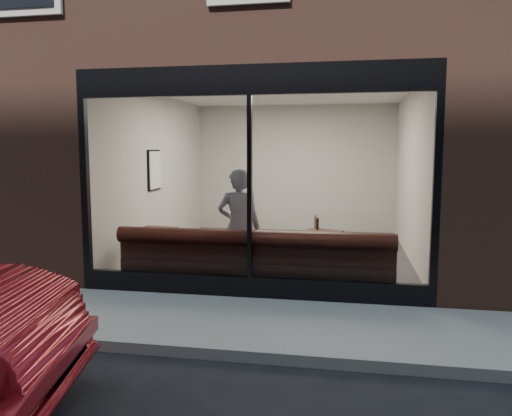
% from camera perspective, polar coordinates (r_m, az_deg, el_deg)
% --- Properties ---
extents(ground, '(120.00, 120.00, 0.00)m').
position_cam_1_polar(ground, '(5.25, -5.20, -16.51)').
color(ground, black).
rests_on(ground, ground).
extents(sidewalk_near, '(40.00, 2.00, 0.01)m').
position_cam_1_polar(sidewalk_near, '(6.16, -2.64, -12.89)').
color(sidewalk_near, gray).
rests_on(sidewalk_near, ground).
extents(kerb_near, '(40.00, 0.10, 0.12)m').
position_cam_1_polar(kerb_near, '(5.19, -5.37, -16.11)').
color(kerb_near, gray).
rests_on(kerb_near, ground).
extents(host_building_pier_left, '(2.50, 12.00, 3.20)m').
position_cam_1_polar(host_building_pier_left, '(13.64, -11.46, 4.55)').
color(host_building_pier_left, brown).
rests_on(host_building_pier_left, ground).
extents(host_building_pier_right, '(2.50, 12.00, 3.20)m').
position_cam_1_polar(host_building_pier_right, '(12.89, 21.33, 4.12)').
color(host_building_pier_right, brown).
rests_on(host_building_pier_right, ground).
extents(host_building_backfill, '(5.00, 6.00, 3.20)m').
position_cam_1_polar(host_building_backfill, '(15.71, 5.61, 4.91)').
color(host_building_backfill, brown).
rests_on(host_building_backfill, ground).
extents(cafe_floor, '(6.00, 6.00, 0.00)m').
position_cam_1_polar(cafe_floor, '(9.95, 2.58, -5.22)').
color(cafe_floor, '#2D2D30').
rests_on(cafe_floor, ground).
extents(cafe_ceiling, '(6.00, 6.00, 0.00)m').
position_cam_1_polar(cafe_ceiling, '(9.80, 2.68, 13.23)').
color(cafe_ceiling, white).
rests_on(cafe_ceiling, host_building_upper).
extents(cafe_wall_back, '(5.00, 0.00, 5.00)m').
position_cam_1_polar(cafe_wall_back, '(12.72, 4.46, 4.52)').
color(cafe_wall_back, beige).
rests_on(cafe_wall_back, ground).
extents(cafe_wall_left, '(0.00, 6.00, 6.00)m').
position_cam_1_polar(cafe_wall_left, '(10.38, -11.14, 3.95)').
color(cafe_wall_left, beige).
rests_on(cafe_wall_left, ground).
extents(cafe_wall_right, '(0.00, 6.00, 6.00)m').
position_cam_1_polar(cafe_wall_right, '(9.73, 17.35, 3.60)').
color(cafe_wall_right, beige).
rests_on(cafe_wall_right, ground).
extents(storefront_kick, '(5.00, 0.10, 0.30)m').
position_cam_1_polar(storefront_kick, '(7.09, -0.71, -9.02)').
color(storefront_kick, black).
rests_on(storefront_kick, ground).
extents(storefront_header, '(5.00, 0.10, 0.40)m').
position_cam_1_polar(storefront_header, '(6.89, -0.74, 14.45)').
color(storefront_header, black).
rests_on(storefront_header, host_building_upper).
extents(storefront_mullion, '(0.06, 0.10, 2.50)m').
position_cam_1_polar(storefront_mullion, '(6.85, -0.73, 2.34)').
color(storefront_mullion, black).
rests_on(storefront_mullion, storefront_kick).
extents(storefront_glass, '(4.80, 0.00, 4.80)m').
position_cam_1_polar(storefront_glass, '(6.82, -0.77, 2.32)').
color(storefront_glass, white).
rests_on(storefront_glass, storefront_kick).
extents(banquette, '(4.00, 0.55, 0.45)m').
position_cam_1_polar(banquette, '(7.45, -0.11, -7.65)').
color(banquette, '#3D1816').
rests_on(banquette, cafe_floor).
extents(person, '(0.70, 0.51, 1.79)m').
position_cam_1_polar(person, '(7.61, -1.95, -2.19)').
color(person, '#8F9EB9').
rests_on(person, cafe_floor).
extents(cafe_table_left, '(0.68, 0.68, 0.04)m').
position_cam_1_polar(cafe_table_left, '(8.49, -11.54, -2.47)').
color(cafe_table_left, black).
rests_on(cafe_table_left, cafe_floor).
extents(cafe_table_right, '(0.74, 0.74, 0.04)m').
position_cam_1_polar(cafe_table_right, '(8.10, 7.45, -2.82)').
color(cafe_table_right, black).
rests_on(cafe_table_right, cafe_floor).
extents(cafe_chair_left, '(0.46, 0.46, 0.04)m').
position_cam_1_polar(cafe_chair_left, '(9.10, -3.58, -4.93)').
color(cafe_chair_left, black).
rests_on(cafe_chair_left, cafe_floor).
extents(cafe_chair_right, '(0.49, 0.49, 0.04)m').
position_cam_1_polar(cafe_chair_right, '(8.57, 5.60, -5.68)').
color(cafe_chair_right, black).
rests_on(cafe_chair_right, cafe_floor).
extents(wall_poster, '(0.02, 0.56, 0.74)m').
position_cam_1_polar(wall_poster, '(10.13, -11.47, 4.27)').
color(wall_poster, white).
rests_on(wall_poster, cafe_wall_left).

